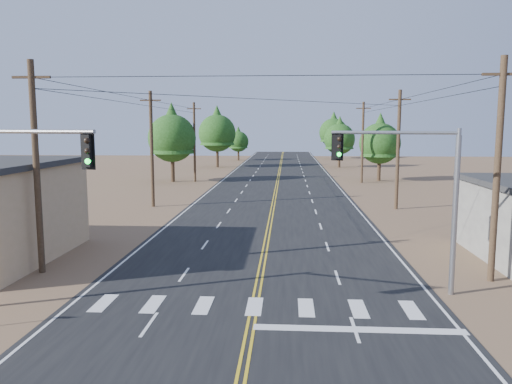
{
  "coord_description": "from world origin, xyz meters",
  "views": [
    {
      "loc": [
        1.23,
        -10.58,
        6.94
      ],
      "look_at": [
        -0.42,
        15.7,
        3.5
      ],
      "focal_mm": 35.0,
      "sensor_mm": 36.0,
      "label": 1
    }
  ],
  "objects": [
    {
      "name": "road",
      "position": [
        0.0,
        30.0,
        0.01
      ],
      "size": [
        15.0,
        200.0,
        0.02
      ],
      "primitive_type": "cube",
      "color": "black",
      "rests_on": "ground"
    },
    {
      "name": "tree_right_far",
      "position": [
        11.29,
        100.26,
        6.34
      ],
      "size": [
        6.22,
        6.22,
        10.36
      ],
      "color": "#3F2D1E",
      "rests_on": "ground"
    },
    {
      "name": "utility_pole_left_near",
      "position": [
        -10.5,
        12.0,
        5.12
      ],
      "size": [
        1.8,
        0.3,
        10.0
      ],
      "color": "#4C3826",
      "rests_on": "ground"
    },
    {
      "name": "tree_left_near",
      "position": [
        -13.34,
        51.89,
        6.14
      ],
      "size": [
        6.03,
        6.03,
        10.04
      ],
      "color": "#3F2D1E",
      "rests_on": "ground"
    },
    {
      "name": "tree_right_near",
      "position": [
        13.09,
        54.69,
        5.37
      ],
      "size": [
        5.27,
        5.27,
        8.79
      ],
      "color": "#3F2D1E",
      "rests_on": "ground"
    },
    {
      "name": "signal_mast_right",
      "position": [
        6.68,
        10.42,
        4.63
      ],
      "size": [
        5.09,
        1.68,
        6.9
      ],
      "rotation": [
        0.0,
        0.0,
        -0.29
      ],
      "color": "gray",
      "rests_on": "ground"
    },
    {
      "name": "utility_pole_right_near",
      "position": [
        10.5,
        12.0,
        5.12
      ],
      "size": [
        1.8,
        0.3,
        10.0
      ],
      "color": "#4C3826",
      "rests_on": "ground"
    },
    {
      "name": "tree_right_mid",
      "position": [
        10.16,
        76.31,
        5.41
      ],
      "size": [
        5.31,
        5.31,
        8.84
      ],
      "color": "#3F2D1E",
      "rests_on": "ground"
    },
    {
      "name": "tree_left_far",
      "position": [
        -9.0,
        93.22,
        4.35
      ],
      "size": [
        4.27,
        4.27,
        7.12
      ],
      "color": "#3F2D1E",
      "rests_on": "ground"
    },
    {
      "name": "utility_pole_right_far",
      "position": [
        10.5,
        52.0,
        5.12
      ],
      "size": [
        1.8,
        0.3,
        10.0
      ],
      "color": "#4C3826",
      "rests_on": "ground"
    },
    {
      "name": "utility_pole_left_mid",
      "position": [
        -10.5,
        32.0,
        5.12
      ],
      "size": [
        1.8,
        0.3,
        10.0
      ],
      "color": "#4C3826",
      "rests_on": "ground"
    },
    {
      "name": "utility_pole_right_mid",
      "position": [
        10.5,
        32.0,
        5.12
      ],
      "size": [
        1.8,
        0.3,
        10.0
      ],
      "color": "#4C3826",
      "rests_on": "ground"
    },
    {
      "name": "utility_pole_left_far",
      "position": [
        -10.5,
        52.0,
        5.12
      ],
      "size": [
        1.8,
        0.3,
        10.0
      ],
      "color": "#4C3826",
      "rests_on": "ground"
    },
    {
      "name": "tree_left_mid",
      "position": [
        -10.88,
        75.18,
        6.53
      ],
      "size": [
        6.4,
        6.4,
        10.67
      ],
      "color": "#3F2D1E",
      "rests_on": "ground"
    }
  ]
}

